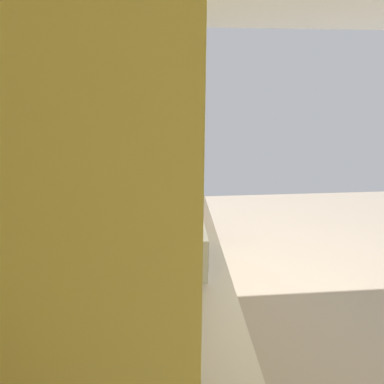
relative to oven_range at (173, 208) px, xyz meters
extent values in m
plane|color=gray|center=(-1.66, -1.29, -0.48)|extent=(6.55, 6.55, 0.00)
cube|color=#EDD781|center=(-1.66, 0.36, 0.87)|extent=(4.21, 0.12, 2.70)
cube|color=#F2DE7A|center=(-2.01, -0.01, -0.03)|extent=(3.35, 0.62, 0.90)
cube|color=#B6AB9A|center=(-2.01, -0.01, 0.44)|extent=(3.38, 0.65, 0.02)
cube|color=#332819|center=(-2.25, -0.32, -0.03)|extent=(0.01, 0.01, 0.83)
cube|color=#332819|center=(-1.77, -0.32, -0.03)|extent=(0.01, 0.01, 0.83)
cube|color=#332819|center=(-1.29, -0.32, -0.03)|extent=(0.01, 0.01, 0.83)
cube|color=#332819|center=(-0.81, -0.32, -0.03)|extent=(0.01, 0.01, 0.83)
cube|color=#F0DB7A|center=(-2.01, 0.14, 1.38)|extent=(2.28, 0.34, 0.71)
cube|color=#B7BABF|center=(0.00, 0.00, -0.02)|extent=(0.65, 0.61, 0.92)
cube|color=black|center=(0.00, -0.31, -0.06)|extent=(0.51, 0.01, 0.51)
cube|color=black|center=(0.00, 0.00, 0.46)|extent=(0.62, 0.58, 0.02)
cube|color=#B7BABF|center=(0.00, 0.28, 0.54)|extent=(0.62, 0.04, 0.18)
cylinder|color=#38383D|center=(-0.14, -0.11, 0.47)|extent=(0.11, 0.11, 0.01)
cylinder|color=#38383D|center=(0.14, -0.11, 0.47)|extent=(0.11, 0.11, 0.01)
cylinder|color=#38383D|center=(-0.14, 0.11, 0.47)|extent=(0.11, 0.11, 0.01)
cylinder|color=#38383D|center=(0.14, 0.11, 0.47)|extent=(0.11, 0.11, 0.01)
cube|color=white|center=(-1.88, 0.01, 0.59)|extent=(0.50, 0.40, 0.28)
cube|color=black|center=(-1.93, -0.19, 0.59)|extent=(0.31, 0.01, 0.20)
cube|color=#2D2D33|center=(-1.69, -0.19, 0.59)|extent=(0.09, 0.01, 0.20)
cylinder|color=#D84C47|center=(-1.25, -0.12, 0.48)|extent=(0.19, 0.19, 0.06)
cylinder|color=#D34C43|center=(-1.25, -0.12, 0.49)|extent=(0.16, 0.16, 0.03)
cylinder|color=red|center=(-0.88, -0.12, 0.52)|extent=(0.13, 0.13, 0.15)
cylinder|color=black|center=(-0.88, -0.12, 0.61)|extent=(0.03, 0.03, 0.02)
cylinder|color=red|center=(-0.80, -0.12, 0.55)|extent=(0.08, 0.02, 0.05)
camera|label=1|loc=(-3.45, 0.00, 1.51)|focal=26.05mm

